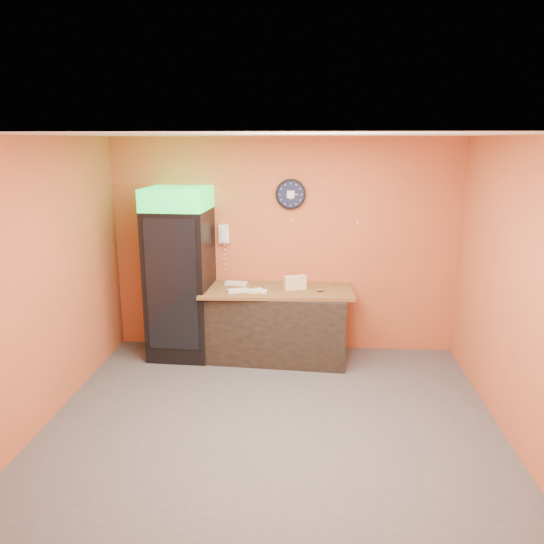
{
  "coord_description": "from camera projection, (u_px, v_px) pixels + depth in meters",
  "views": [
    {
      "loc": [
        0.35,
        -4.82,
        2.76
      ],
      "look_at": [
        -0.05,
        0.6,
        1.4
      ],
      "focal_mm": 35.0,
      "sensor_mm": 36.0,
      "label": 1
    }
  ],
  "objects": [
    {
      "name": "wall_clock",
      "position": [
        291.0,
        194.0,
        6.75
      ],
      "size": [
        0.39,
        0.06,
        0.39
      ],
      "color": "black",
      "rests_on": "back_wall"
    },
    {
      "name": "wrapped_sandwich_right",
      "position": [
        236.0,
        283.0,
        6.87
      ],
      "size": [
        0.3,
        0.15,
        0.04
      ],
      "primitive_type": "cube",
      "rotation": [
        0.0,
        0.0,
        -0.14
      ],
      "color": "silver",
      "rests_on": "butcher_paper"
    },
    {
      "name": "wrapped_sandwich_mid",
      "position": [
        257.0,
        291.0,
        6.52
      ],
      "size": [
        0.25,
        0.11,
        0.04
      ],
      "primitive_type": "cube",
      "rotation": [
        0.0,
        0.0,
        -0.03
      ],
      "color": "silver",
      "rests_on": "butcher_paper"
    },
    {
      "name": "floor",
      "position": [
        272.0,
        420.0,
        5.36
      ],
      "size": [
        4.5,
        4.5,
        0.0
      ],
      "primitive_type": "plane",
      "color": "#47474C",
      "rests_on": "ground"
    },
    {
      "name": "left_wall",
      "position": [
        43.0,
        283.0,
        5.18
      ],
      "size": [
        0.02,
        4.0,
        2.8
      ],
      "primitive_type": "cube",
      "color": "#D2613B",
      "rests_on": "floor"
    },
    {
      "name": "back_wall",
      "position": [
        284.0,
        246.0,
        6.95
      ],
      "size": [
        4.5,
        0.02,
        2.8
      ],
      "primitive_type": "cube",
      "color": "#D2613B",
      "rests_on": "floor"
    },
    {
      "name": "ceiling",
      "position": [
        273.0,
        135.0,
        4.68
      ],
      "size": [
        4.5,
        4.0,
        0.02
      ],
      "primitive_type": "cube",
      "color": "white",
      "rests_on": "back_wall"
    },
    {
      "name": "wall_phone",
      "position": [
        224.0,
        234.0,
        6.92
      ],
      "size": [
        0.13,
        0.11,
        0.24
      ],
      "color": "white",
      "rests_on": "back_wall"
    },
    {
      "name": "right_wall",
      "position": [
        517.0,
        292.0,
        4.85
      ],
      "size": [
        0.02,
        4.0,
        2.8
      ],
      "primitive_type": "cube",
      "color": "#D2613B",
      "rests_on": "floor"
    },
    {
      "name": "butcher_paper",
      "position": [
        277.0,
        290.0,
        6.7
      ],
      "size": [
        1.94,
        0.87,
        0.04
      ],
      "primitive_type": "cube",
      "rotation": [
        0.0,
        0.0,
        0.04
      ],
      "color": "brown",
      "rests_on": "prep_counter"
    },
    {
      "name": "kitchen_tool",
      "position": [
        265.0,
        287.0,
        6.67
      ],
      "size": [
        0.05,
        0.05,
        0.05
      ],
      "primitive_type": "cylinder",
      "color": "silver",
      "rests_on": "butcher_paper"
    },
    {
      "name": "beverage_cooler",
      "position": [
        180.0,
        276.0,
        6.74
      ],
      "size": [
        0.8,
        0.81,
        2.19
      ],
      "rotation": [
        0.0,
        0.0,
        -0.04
      ],
      "color": "black",
      "rests_on": "floor"
    },
    {
      "name": "prep_counter",
      "position": [
        277.0,
        325.0,
        6.81
      ],
      "size": [
        1.82,
        0.91,
        0.89
      ],
      "primitive_type": "cube",
      "rotation": [
        0.0,
        0.0,
        -0.07
      ],
      "color": "black",
      "rests_on": "floor"
    },
    {
      "name": "wrapped_sandwich_left",
      "position": [
        238.0,
        291.0,
        6.55
      ],
      "size": [
        0.28,
        0.18,
        0.04
      ],
      "primitive_type": "cube",
      "rotation": [
        0.0,
        0.0,
        0.33
      ],
      "color": "silver",
      "rests_on": "butcher_paper"
    },
    {
      "name": "sub_roll_stack",
      "position": [
        295.0,
        283.0,
        6.65
      ],
      "size": [
        0.29,
        0.19,
        0.18
      ],
      "rotation": [
        0.0,
        0.0,
        0.39
      ],
      "color": "#F5EBBF",
      "rests_on": "butcher_paper"
    }
  ]
}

